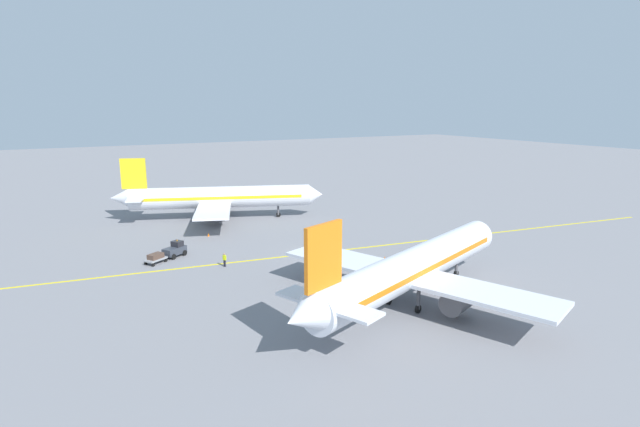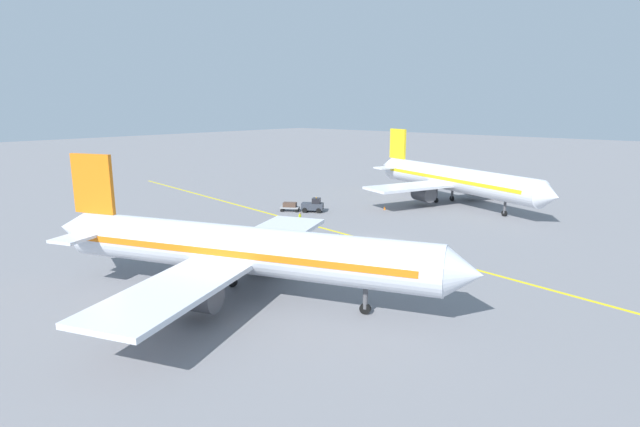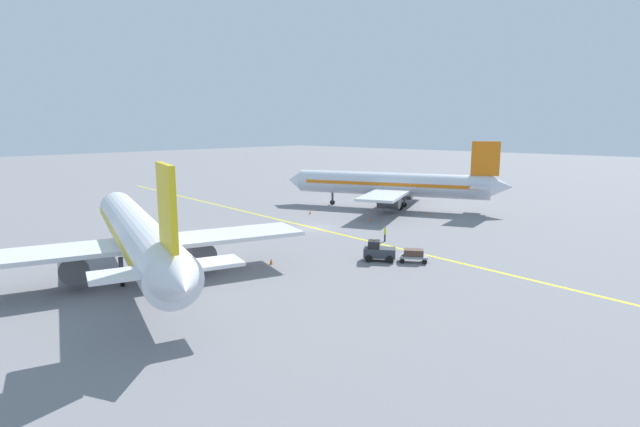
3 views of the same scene
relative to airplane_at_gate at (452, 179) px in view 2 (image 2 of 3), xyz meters
name	(u,v)px [view 2 (image 2 of 3)]	position (x,y,z in m)	size (l,w,h in m)	color
ground_plane	(374,242)	(25.50, 3.76, -3.71)	(400.00, 400.00, 0.00)	slate
apron_yellow_centreline	(374,242)	(25.50, 3.76, -3.71)	(0.40, 120.00, 0.01)	yellow
airplane_at_gate	(452,179)	(0.00, 0.00, 0.00)	(28.08, 34.35, 10.60)	silver
airplane_adjacent_stand	(238,250)	(45.26, 4.92, 0.00)	(27.99, 34.18, 10.60)	silver
baggage_tug_dark	(313,206)	(18.18, -11.71, -2.81)	(2.91, 3.33, 2.11)	#333842
baggage_cart_trailing	(290,206)	(19.97, -14.48, -2.95)	(2.59, 2.94, 1.24)	gray
ground_crew_worker	(300,219)	(25.34, -7.48, -2.80)	(0.52, 0.36, 1.68)	#23232D
traffic_cone_near_nose	(302,253)	(34.29, 1.24, -3.43)	(0.32, 0.32, 0.55)	orange
traffic_cone_mid_apron	(385,208)	(10.38, -5.05, -3.43)	(0.32, 0.32, 0.55)	orange
traffic_cone_by_wingtip	(202,269)	(43.72, -2.09, -3.43)	(0.32, 0.32, 0.55)	orange
traffic_cone_far_edge	(394,270)	(32.64, 10.92, -3.43)	(0.32, 0.32, 0.55)	orange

